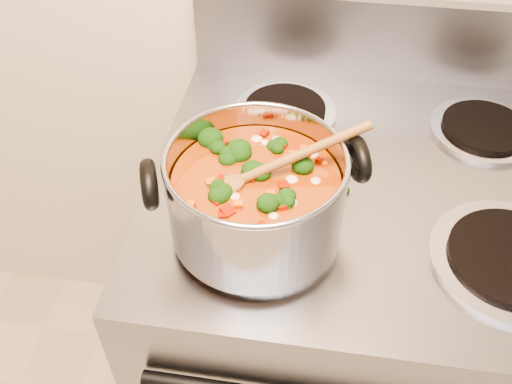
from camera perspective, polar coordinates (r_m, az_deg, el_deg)
electric_range at (r=1.32m, az=9.44°, el=-13.04°), size 0.76×0.69×1.08m
stockpot at (r=0.80m, az=0.01°, el=-0.37°), size 0.31×0.25×0.15m
wooden_spoon at (r=0.77m, az=0.63°, el=2.15°), size 0.23×0.13×0.08m
cooktop_crumbs at (r=0.84m, az=4.95°, el=-5.73°), size 0.26×0.22×0.01m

